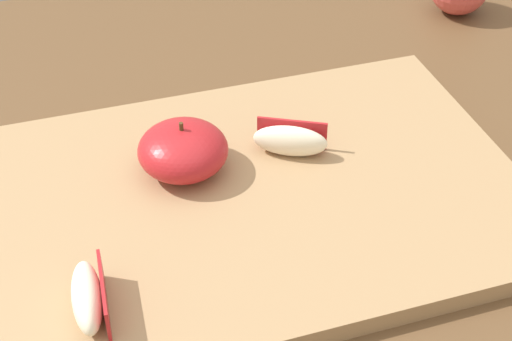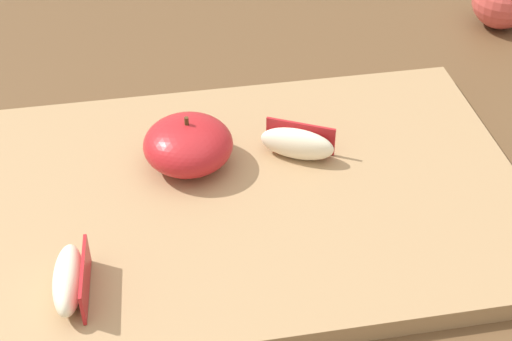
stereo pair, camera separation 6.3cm
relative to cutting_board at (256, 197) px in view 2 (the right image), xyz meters
The scene contains 5 objects.
dining_table 0.12m from the cutting_board, 162.34° to the right, with size 1.50×0.95×0.74m.
cutting_board is the anchor object (origin of this frame).
apple_half_skin_up 0.07m from the cutting_board, 139.90° to the left, with size 0.08×0.08×0.05m.
apple_wedge_front 0.06m from the cutting_board, 40.73° to the left, with size 0.07×0.05×0.03m.
apple_wedge_middle 0.18m from the cutting_board, 148.88° to the right, with size 0.03×0.07×0.03m.
Camera 2 is at (-0.02, -0.46, 1.18)m, focal length 53.82 mm.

